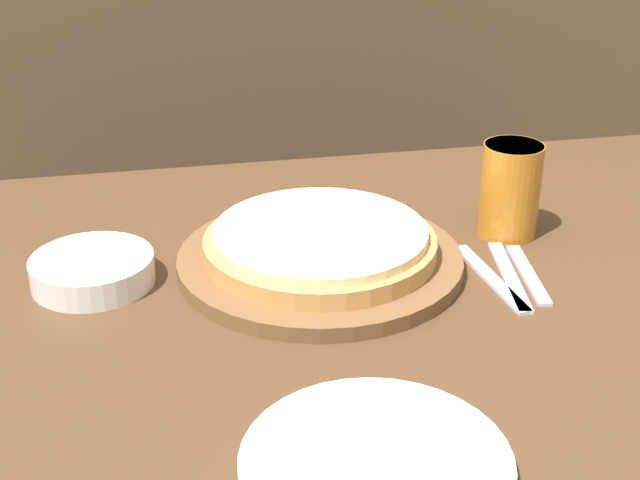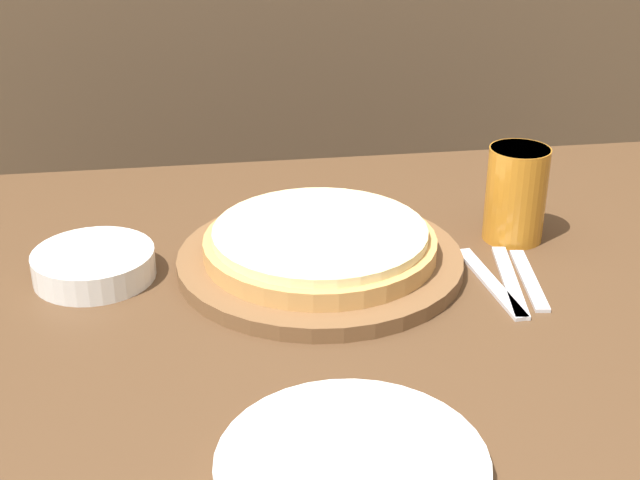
# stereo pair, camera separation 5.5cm
# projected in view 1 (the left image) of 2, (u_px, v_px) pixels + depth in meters

# --- Properties ---
(pizza_on_board) EXTENTS (0.37, 0.37, 0.06)m
(pizza_on_board) POSITION_uv_depth(u_px,v_px,m) (320.00, 251.00, 1.14)
(pizza_on_board) COLOR brown
(pizza_on_board) RESTS_ON dining_table
(beer_glass) EXTENTS (0.08, 0.08, 0.13)m
(beer_glass) POSITION_uv_depth(u_px,v_px,m) (510.00, 186.00, 1.21)
(beer_glass) COLOR #B7701E
(beer_glass) RESTS_ON dining_table
(dinner_plate) EXTENTS (0.25, 0.25, 0.02)m
(dinner_plate) POSITION_uv_depth(u_px,v_px,m) (376.00, 465.00, 0.79)
(dinner_plate) COLOR silver
(dinner_plate) RESTS_ON dining_table
(side_bowl) EXTENTS (0.15, 0.15, 0.04)m
(side_bowl) POSITION_uv_depth(u_px,v_px,m) (93.00, 270.00, 1.11)
(side_bowl) COLOR silver
(side_bowl) RESTS_ON dining_table
(fork) EXTENTS (0.03, 0.18, 0.00)m
(fork) POSITION_uv_depth(u_px,v_px,m) (491.00, 278.00, 1.12)
(fork) COLOR silver
(fork) RESTS_ON dining_table
(dinner_knife) EXTENTS (0.05, 0.18, 0.00)m
(dinner_knife) POSITION_uv_depth(u_px,v_px,m) (509.00, 276.00, 1.13)
(dinner_knife) COLOR silver
(dinner_knife) RESTS_ON dining_table
(spoon) EXTENTS (0.04, 0.16, 0.00)m
(spoon) POSITION_uv_depth(u_px,v_px,m) (528.00, 274.00, 1.13)
(spoon) COLOR silver
(spoon) RESTS_ON dining_table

